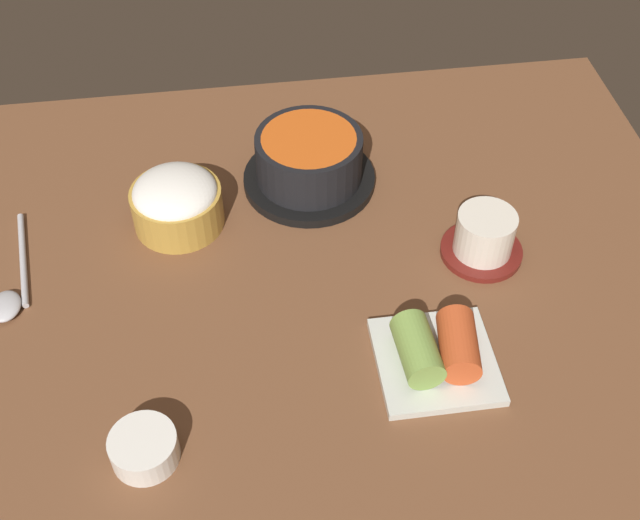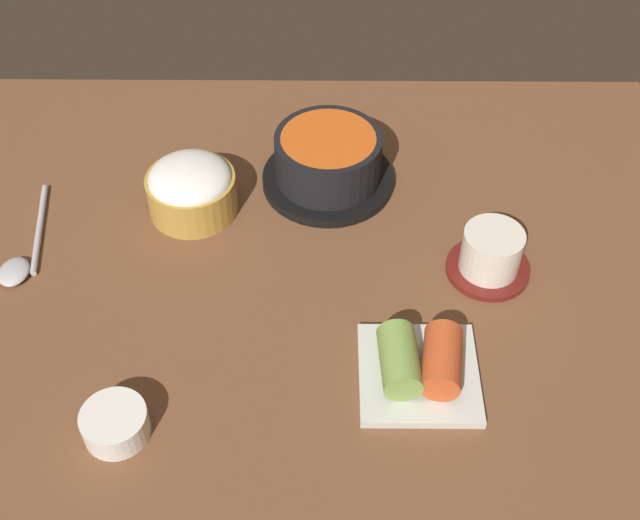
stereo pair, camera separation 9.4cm
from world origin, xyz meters
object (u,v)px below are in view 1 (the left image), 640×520
at_px(side_bowl_near, 144,448).
at_px(tea_cup_with_saucer, 484,236).
at_px(stone_pot, 309,161).
at_px(spoon, 11,291).
at_px(rice_bowl, 176,201).
at_px(kimchi_plate, 437,352).

bearing_deg(side_bowl_near, tea_cup_with_saucer, 28.99).
distance_m(stone_pot, side_bowl_near, 0.43).
bearing_deg(spoon, side_bowl_near, -56.40).
relative_size(stone_pot, side_bowl_near, 2.58).
bearing_deg(rice_bowl, spoon, -154.70).
relative_size(rice_bowl, spoon, 0.64).
bearing_deg(stone_pot, side_bowl_near, -119.16).
bearing_deg(stone_pot, rice_bowl, -163.14).
height_order(kimchi_plate, spoon, kimchi_plate).
bearing_deg(tea_cup_with_saucer, side_bowl_near, -151.01).
bearing_deg(tea_cup_with_saucer, kimchi_plate, -121.47).
height_order(rice_bowl, tea_cup_with_saucer, rice_bowl).
relative_size(rice_bowl, kimchi_plate, 0.89).
distance_m(rice_bowl, kimchi_plate, 0.37).
bearing_deg(tea_cup_with_saucer, rice_bowl, 163.85).
distance_m(rice_bowl, side_bowl_near, 0.33).
bearing_deg(stone_pot, tea_cup_with_saucer, -39.47).
bearing_deg(rice_bowl, side_bowl_near, -97.01).
relative_size(kimchi_plate, side_bowl_near, 1.89).
bearing_deg(side_bowl_near, rice_bowl, 82.99).
distance_m(stone_pot, rice_bowl, 0.18).
height_order(rice_bowl, spoon, rice_bowl).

